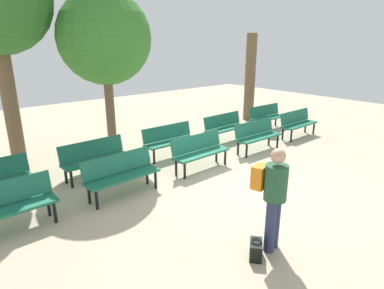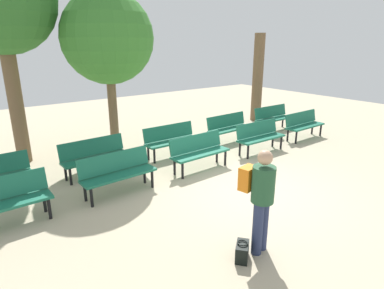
{
  "view_description": "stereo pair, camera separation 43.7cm",
  "coord_description": "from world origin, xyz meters",
  "px_view_note": "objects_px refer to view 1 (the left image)",
  "views": [
    {
      "loc": [
        -5.2,
        -4.21,
        3.11
      ],
      "look_at": [
        0.0,
        1.96,
        0.55
      ],
      "focal_mm": 30.5,
      "sensor_mm": 36.0,
      "label": 1
    },
    {
      "loc": [
        -4.85,
        -4.48,
        3.11
      ],
      "look_at": [
        0.0,
        1.96,
        0.55
      ],
      "focal_mm": 30.5,
      "sensor_mm": 36.0,
      "label": 2
    }
  ],
  "objects_px": {
    "bench_r0_c3": "(257,134)",
    "bench_r0_c4": "(298,122)",
    "bench_r0_c2": "(200,150)",
    "handbag": "(256,249)",
    "bench_r0_c0": "(5,205)",
    "bench_r1_c1": "(95,157)",
    "tree_1": "(105,39)",
    "visitor_with_backpack": "(273,194)",
    "bench_r1_c3": "(225,126)",
    "tree_0": "(250,78)",
    "bench_r1_c2": "(170,139)",
    "bench_r1_c4": "(267,116)",
    "bench_r0_c1": "(121,172)"
  },
  "relations": [
    {
      "from": "bench_r0_c2",
      "to": "bench_r1_c1",
      "type": "xyz_separation_m",
      "value": [
        -2.22,
        1.24,
        0.0
      ]
    },
    {
      "from": "bench_r0_c4",
      "to": "bench_r1_c2",
      "type": "bearing_deg",
      "value": 164.05
    },
    {
      "from": "bench_r1_c3",
      "to": "handbag",
      "type": "distance_m",
      "value": 6.01
    },
    {
      "from": "bench_r1_c1",
      "to": "visitor_with_backpack",
      "type": "distance_m",
      "value": 4.54
    },
    {
      "from": "bench_r0_c0",
      "to": "bench_r1_c4",
      "type": "distance_m",
      "value": 8.98
    },
    {
      "from": "bench_r0_c0",
      "to": "bench_r1_c3",
      "type": "distance_m",
      "value": 6.76
    },
    {
      "from": "bench_r0_c3",
      "to": "bench_r1_c2",
      "type": "distance_m",
      "value": 2.58
    },
    {
      "from": "bench_r0_c2",
      "to": "bench_r1_c4",
      "type": "relative_size",
      "value": 1.01
    },
    {
      "from": "bench_r0_c1",
      "to": "tree_0",
      "type": "xyz_separation_m",
      "value": [
        7.44,
        2.91,
        1.2
      ]
    },
    {
      "from": "bench_r1_c1",
      "to": "bench_r1_c2",
      "type": "xyz_separation_m",
      "value": [
        2.23,
        0.04,
        0.0
      ]
    },
    {
      "from": "bench_r1_c1",
      "to": "tree_1",
      "type": "bearing_deg",
      "value": 46.14
    },
    {
      "from": "bench_r1_c4",
      "to": "bench_r1_c1",
      "type": "bearing_deg",
      "value": -178.47
    },
    {
      "from": "visitor_with_backpack",
      "to": "bench_r0_c0",
      "type": "bearing_deg",
      "value": -58.59
    },
    {
      "from": "bench_r1_c1",
      "to": "bench_r1_c2",
      "type": "relative_size",
      "value": 1.01
    },
    {
      "from": "bench_r1_c1",
      "to": "tree_1",
      "type": "distance_m",
      "value": 3.11
    },
    {
      "from": "bench_r0_c4",
      "to": "tree_1",
      "type": "distance_m",
      "value": 6.67
    },
    {
      "from": "bench_r1_c4",
      "to": "bench_r1_c2",
      "type": "bearing_deg",
      "value": -178.36
    },
    {
      "from": "tree_0",
      "to": "bench_r0_c1",
      "type": "bearing_deg",
      "value": -158.63
    },
    {
      "from": "bench_r1_c3",
      "to": "bench_r1_c4",
      "type": "distance_m",
      "value": 2.25
    },
    {
      "from": "bench_r0_c0",
      "to": "bench_r0_c4",
      "type": "distance_m",
      "value": 8.88
    },
    {
      "from": "bench_r0_c1",
      "to": "tree_1",
      "type": "height_order",
      "value": "tree_1"
    },
    {
      "from": "bench_r0_c0",
      "to": "handbag",
      "type": "height_order",
      "value": "bench_r0_c0"
    },
    {
      "from": "bench_r0_c1",
      "to": "bench_r0_c2",
      "type": "height_order",
      "value": "same"
    },
    {
      "from": "bench_r0_c3",
      "to": "bench_r1_c4",
      "type": "relative_size",
      "value": 1.0
    },
    {
      "from": "bench_r0_c1",
      "to": "handbag",
      "type": "relative_size",
      "value": 4.48
    },
    {
      "from": "bench_r0_c0",
      "to": "bench_r0_c1",
      "type": "bearing_deg",
      "value": -0.87
    },
    {
      "from": "tree_0",
      "to": "visitor_with_backpack",
      "type": "distance_m",
      "value": 8.99
    },
    {
      "from": "bench_r0_c3",
      "to": "visitor_with_backpack",
      "type": "relative_size",
      "value": 0.97
    },
    {
      "from": "tree_1",
      "to": "bench_r0_c4",
      "type": "bearing_deg",
      "value": -22.62
    },
    {
      "from": "bench_r0_c3",
      "to": "handbag",
      "type": "xyz_separation_m",
      "value": [
        -3.97,
        -3.23,
        -0.37
      ]
    },
    {
      "from": "bench_r0_c4",
      "to": "bench_r0_c2",
      "type": "bearing_deg",
      "value": 179.99
    },
    {
      "from": "bench_r1_c2",
      "to": "handbag",
      "type": "xyz_separation_m",
      "value": [
        -1.72,
        -4.5,
        -0.37
      ]
    },
    {
      "from": "bench_r0_c2",
      "to": "bench_r1_c3",
      "type": "bearing_deg",
      "value": 28.46
    },
    {
      "from": "bench_r0_c1",
      "to": "bench_r0_c2",
      "type": "bearing_deg",
      "value": -1.31
    },
    {
      "from": "bench_r1_c1",
      "to": "bench_r1_c4",
      "type": "height_order",
      "value": "same"
    },
    {
      "from": "bench_r0_c2",
      "to": "handbag",
      "type": "height_order",
      "value": "bench_r0_c2"
    },
    {
      "from": "bench_r0_c3",
      "to": "visitor_with_backpack",
      "type": "xyz_separation_m",
      "value": [
        -3.62,
        -3.21,
        0.43
      ]
    },
    {
      "from": "bench_r0_c2",
      "to": "bench_r1_c1",
      "type": "bearing_deg",
      "value": 149.16
    },
    {
      "from": "bench_r1_c4",
      "to": "tree_0",
      "type": "height_order",
      "value": "tree_0"
    },
    {
      "from": "bench_r0_c4",
      "to": "bench_r1_c3",
      "type": "height_order",
      "value": "same"
    },
    {
      "from": "bench_r1_c2",
      "to": "handbag",
      "type": "distance_m",
      "value": 4.83
    },
    {
      "from": "bench_r1_c3",
      "to": "bench_r1_c1",
      "type": "bearing_deg",
      "value": 178.83
    },
    {
      "from": "bench_r0_c4",
      "to": "bench_r1_c4",
      "type": "bearing_deg",
      "value": 89.21
    },
    {
      "from": "bench_r1_c4",
      "to": "tree_1",
      "type": "height_order",
      "value": "tree_1"
    },
    {
      "from": "bench_r0_c3",
      "to": "bench_r0_c4",
      "type": "xyz_separation_m",
      "value": [
        2.24,
        0.08,
        0.0
      ]
    },
    {
      "from": "bench_r0_c0",
      "to": "bench_r1_c2",
      "type": "relative_size",
      "value": 1.01
    },
    {
      "from": "bench_r0_c0",
      "to": "bench_r0_c3",
      "type": "bearing_deg",
      "value": -0.7
    },
    {
      "from": "tree_1",
      "to": "handbag",
      "type": "height_order",
      "value": "tree_1"
    },
    {
      "from": "bench_r0_c3",
      "to": "tree_0",
      "type": "bearing_deg",
      "value": 44.7
    },
    {
      "from": "bench_r1_c3",
      "to": "bench_r0_c1",
      "type": "bearing_deg",
      "value": -165.16
    }
  ]
}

